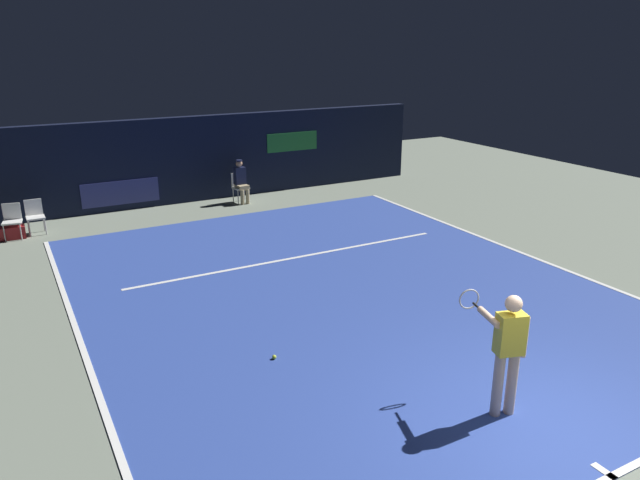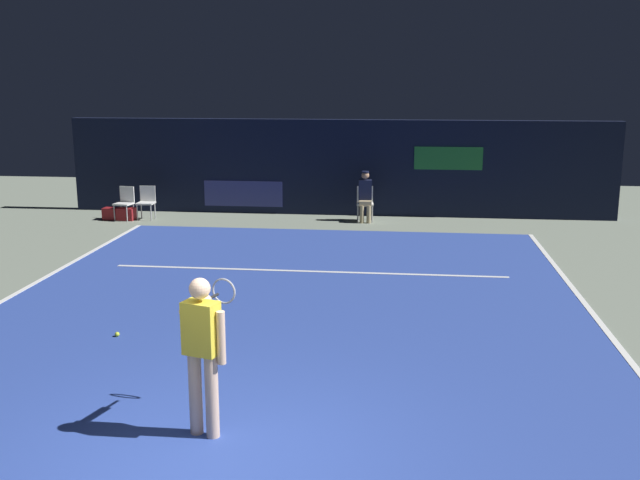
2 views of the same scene
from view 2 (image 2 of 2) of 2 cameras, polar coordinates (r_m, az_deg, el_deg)
name	(u,v)px [view 2 (image 2 of 2)]	position (r m, az deg, el deg)	size (l,w,h in m)	color
ground_plane	(291,305)	(12.19, -2.29, -5.12)	(29.70, 29.70, 0.00)	gray
court_surface	(291,305)	(12.19, -2.29, -5.10)	(9.85, 12.27, 0.01)	#2D479E
line_sideline_left	(594,315)	(12.44, 20.61, -5.52)	(0.10, 12.27, 0.01)	white
line_sideline_right	(14,295)	(13.79, -22.80, -3.96)	(0.10, 12.27, 0.01)	white
line_service	(308,271)	(14.23, -0.96, -2.46)	(7.68, 0.10, 0.01)	white
back_wall	(337,168)	(20.06, 1.35, 5.68)	(14.90, 0.33, 2.60)	black
tennis_player	(203,347)	(7.71, -9.11, -8.21)	(0.50, 1.04, 1.73)	beige
line_judge_on_chair	(365,196)	(19.16, 3.54, 3.48)	(0.47, 0.55, 1.32)	white
courtside_chair_near	(125,201)	(20.05, -14.98, 2.95)	(0.50, 0.48, 0.88)	white
courtside_chair_far	(147,200)	(20.01, -13.39, 3.02)	(0.45, 0.42, 0.88)	white
tennis_ball	(117,334)	(11.13, -15.55, -7.10)	(0.07, 0.07, 0.07)	#CCE033
equipment_bag	(119,214)	(20.14, -15.40, 1.98)	(0.84, 0.32, 0.32)	maroon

